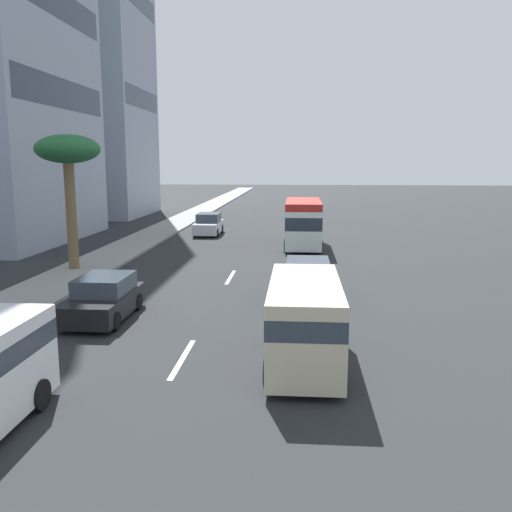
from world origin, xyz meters
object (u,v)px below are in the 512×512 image
at_px(van_fourth, 305,317).
at_px(palm_tree, 68,155).
at_px(car_third, 209,225).
at_px(minibus_lead, 303,222).
at_px(car_fifth, 307,282).
at_px(car_second, 104,299).

relative_size(van_fourth, palm_tree, 0.78).
height_order(car_third, van_fourth, van_fourth).
bearing_deg(car_third, palm_tree, -17.48).
relative_size(minibus_lead, car_fifth, 1.47).
bearing_deg(palm_tree, car_second, -151.20).
height_order(car_second, car_third, car_third).
distance_m(minibus_lead, car_second, 18.61).
height_order(car_fifth, palm_tree, palm_tree).
bearing_deg(minibus_lead, car_third, 50.72).
distance_m(minibus_lead, car_third, 9.38).
bearing_deg(car_second, palm_tree, -151.20).
bearing_deg(van_fourth, car_third, 14.78).
xyz_separation_m(minibus_lead, palm_tree, (-8.75, 11.85, 4.20)).
relative_size(minibus_lead, van_fourth, 1.28).
height_order(van_fourth, car_fifth, van_fourth).
xyz_separation_m(car_third, palm_tree, (-14.66, 4.62, 5.12)).
distance_m(car_second, car_fifth, 7.92).
bearing_deg(car_fifth, car_third, 20.04).
xyz_separation_m(van_fourth, car_fifth, (6.92, -0.20, -0.54)).
xyz_separation_m(car_fifth, palm_tree, (5.35, 11.92, 5.09)).
xyz_separation_m(minibus_lead, car_third, (5.91, 7.23, -0.92)).
bearing_deg(van_fourth, car_fifth, -1.62).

